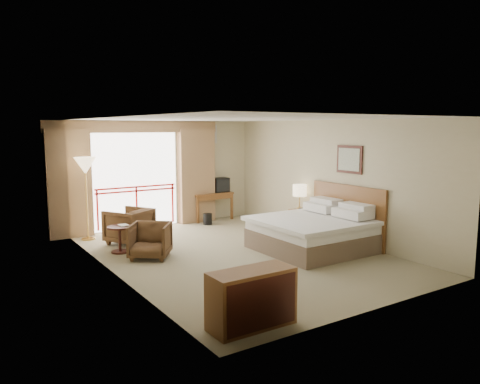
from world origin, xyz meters
TOP-DOWN VIEW (x-y plane):
  - floor at (0.00, 0.00)m, footprint 7.00×7.00m
  - ceiling at (0.00, 0.00)m, footprint 7.00×7.00m
  - wall_back at (0.00, 3.50)m, footprint 5.00×0.00m
  - wall_front at (0.00, -3.50)m, footprint 5.00×0.00m
  - wall_left at (-2.50, 0.00)m, footprint 0.00×7.00m
  - wall_right at (2.50, 0.00)m, footprint 0.00×7.00m
  - balcony_door at (-0.80, 3.48)m, footprint 2.40×0.00m
  - balcony_railing at (-0.80, 3.46)m, footprint 2.09×0.03m
  - curtain_left at (-2.45, 3.35)m, footprint 1.00×0.26m
  - curtain_right at (0.85, 3.35)m, footprint 1.00×0.26m
  - valance at (-0.80, 3.38)m, footprint 4.40×0.22m
  - hvac_vent at (1.30, 3.47)m, footprint 0.50×0.04m
  - bed at (1.50, -0.60)m, footprint 2.13×2.06m
  - headboard at (2.46, -0.60)m, footprint 0.06×2.10m
  - framed_art at (2.47, -0.60)m, footprint 0.04×0.72m
  - nightstand at (2.28, 0.73)m, footprint 0.42×0.49m
  - table_lamp at (2.28, 0.78)m, footprint 0.33×0.33m
  - phone at (2.23, 0.58)m, footprint 0.19×0.16m
  - desk at (1.30, 3.42)m, footprint 1.16×0.56m
  - tv at (1.60, 3.36)m, footprint 0.44×0.35m
  - coffee_maker at (0.95, 3.37)m, footprint 0.12×0.12m
  - cup at (1.10, 3.32)m, footprint 0.09×0.09m
  - wastebasket at (0.90, 2.84)m, footprint 0.29×0.29m
  - armchair_far at (-1.52, 2.04)m, footprint 1.15×1.16m
  - armchair_near at (-1.59, 0.68)m, footprint 1.05×1.05m
  - side_table at (-1.95, 1.39)m, footprint 0.50×0.50m
  - book at (-1.95, 1.39)m, footprint 0.17×0.23m
  - floor_lamp at (-2.18, 2.89)m, footprint 0.48×0.48m
  - dresser at (-1.74, -3.03)m, footprint 1.12×0.48m

SIDE VIEW (x-z plane):
  - floor at x=0.00m, z-range 0.00..0.00m
  - armchair_far at x=-1.52m, z-range -0.39..0.39m
  - armchair_near at x=-1.59m, z-range -0.35..0.35m
  - wastebasket at x=0.90m, z-range 0.00..0.29m
  - nightstand at x=2.28m, z-range 0.00..0.57m
  - side_table at x=-1.95m, z-range 0.10..0.65m
  - dresser at x=-1.74m, z-range 0.00..0.75m
  - bed at x=1.50m, z-range -0.11..0.86m
  - book at x=-1.95m, z-range 0.54..0.56m
  - desk at x=1.30m, z-range 0.21..0.97m
  - phone at x=2.23m, z-range 0.57..0.65m
  - headboard at x=2.46m, z-range 0.00..1.30m
  - cup at x=1.10m, z-range 0.75..0.86m
  - balcony_railing at x=-0.80m, z-range 0.30..1.32m
  - coffee_maker at x=0.95m, z-range 0.75..1.01m
  - tv at x=1.60m, z-range 0.75..1.15m
  - table_lamp at x=2.28m, z-range 0.73..1.32m
  - balcony_door at x=-0.80m, z-range 0.00..2.40m
  - curtain_left at x=-2.45m, z-range 0.00..2.50m
  - curtain_right at x=0.85m, z-range 0.00..2.50m
  - wall_left at x=-2.50m, z-range -2.15..4.85m
  - wall_right at x=2.50m, z-range -2.15..4.85m
  - wall_back at x=0.00m, z-range -1.15..3.85m
  - wall_front at x=0.00m, z-range -1.15..3.85m
  - floor_lamp at x=-2.18m, z-range 0.68..2.55m
  - framed_art at x=2.47m, z-range 1.55..2.15m
  - hvac_vent at x=1.30m, z-range 2.10..2.60m
  - valance at x=-0.80m, z-range 2.41..2.69m
  - ceiling at x=0.00m, z-range 2.70..2.70m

